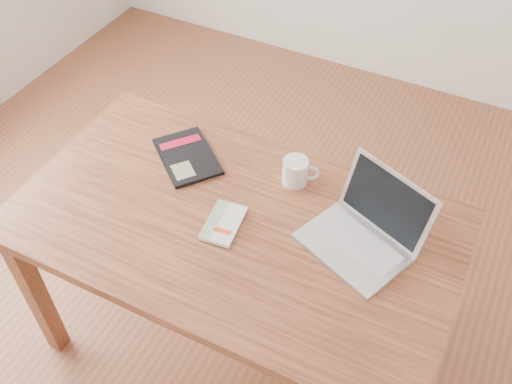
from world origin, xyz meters
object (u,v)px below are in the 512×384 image
at_px(laptop, 365,231).
at_px(white_guidebook, 223,223).
at_px(coffee_mug, 296,171).
at_px(desk, 234,238).
at_px(black_guidebook, 187,156).

bearing_deg(laptop, white_guidebook, -139.51).
distance_m(laptop, coffee_mug, 0.33).
xyz_separation_m(desk, coffee_mug, (0.10, 0.25, 0.14)).
bearing_deg(laptop, coffee_mug, 176.11).
relative_size(white_guidebook, coffee_mug, 1.49).
height_order(laptop, coffee_mug, laptop).
bearing_deg(coffee_mug, black_guidebook, 171.42).
distance_m(black_guidebook, laptop, 0.69).
distance_m(white_guidebook, black_guidebook, 0.34).
bearing_deg(black_guidebook, desk, -83.68).
height_order(white_guidebook, coffee_mug, coffee_mug).
height_order(black_guidebook, laptop, laptop).
distance_m(desk, coffee_mug, 0.31).
xyz_separation_m(desk, white_guidebook, (-0.02, -0.03, 0.10)).
distance_m(white_guidebook, laptop, 0.44).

